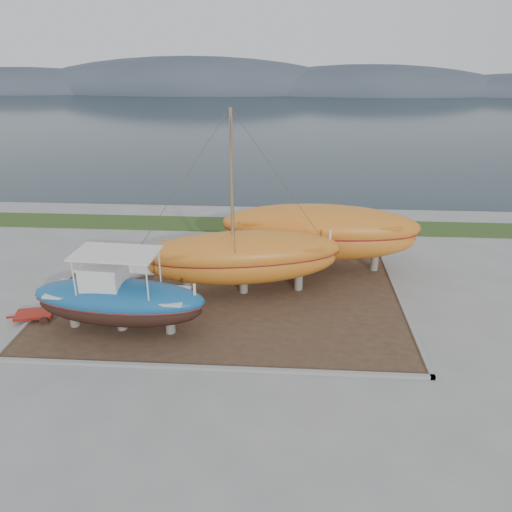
# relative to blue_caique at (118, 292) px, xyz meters

# --- Properties ---
(ground) EXTENTS (140.00, 140.00, 0.00)m
(ground) POSITION_rel_blue_caique_xyz_m (4.40, -0.70, -2.00)
(ground) COLOR gray
(ground) RESTS_ON ground
(dirt_patch) EXTENTS (18.00, 12.00, 0.06)m
(dirt_patch) POSITION_rel_blue_caique_xyz_m (4.40, 3.30, -1.97)
(dirt_patch) COLOR #422D1E
(dirt_patch) RESTS_ON ground
(curb_frame) EXTENTS (18.60, 12.60, 0.15)m
(curb_frame) POSITION_rel_blue_caique_xyz_m (4.40, 3.30, -1.92)
(curb_frame) COLOR gray
(curb_frame) RESTS_ON ground
(grass_strip) EXTENTS (44.00, 3.00, 0.08)m
(grass_strip) POSITION_rel_blue_caique_xyz_m (4.40, 14.80, -1.96)
(grass_strip) COLOR #284219
(grass_strip) RESTS_ON ground
(sea) EXTENTS (260.00, 100.00, 0.04)m
(sea) POSITION_rel_blue_caique_xyz_m (4.40, 69.30, -2.00)
(sea) COLOR #16262C
(sea) RESTS_ON ground
(mountain_ridge) EXTENTS (200.00, 36.00, 20.00)m
(mountain_ridge) POSITION_rel_blue_caique_xyz_m (4.40, 124.30, -2.00)
(mountain_ridge) COLOR #333D49
(mountain_ridge) RESTS_ON ground
(blue_caique) EXTENTS (8.18, 3.01, 3.87)m
(blue_caique) POSITION_rel_blue_caique_xyz_m (0.00, 0.00, 0.00)
(blue_caique) COLOR #175890
(blue_caique) RESTS_ON dirt_patch
(white_dinghy) EXTENTS (3.91, 1.83, 1.13)m
(white_dinghy) POSITION_rel_blue_caique_xyz_m (-1.34, 4.28, -1.37)
(white_dinghy) COLOR silver
(white_dinghy) RESTS_ON dirt_patch
(orange_sailboat) EXTENTS (10.70, 4.89, 9.55)m
(orange_sailboat) POSITION_rel_blue_caique_xyz_m (5.32, 4.08, 2.84)
(orange_sailboat) COLOR orange
(orange_sailboat) RESTS_ON dirt_patch
(orange_bare_hull) EXTENTS (11.47, 3.87, 3.72)m
(orange_bare_hull) POSITION_rel_blue_caique_xyz_m (9.44, 7.55, -0.08)
(orange_bare_hull) COLOR orange
(orange_bare_hull) RESTS_ON dirt_patch
(red_trailer) EXTENTS (2.80, 1.86, 0.36)m
(red_trailer) POSITION_rel_blue_caique_xyz_m (-4.55, 0.68, -1.81)
(red_trailer) COLOR #9D1E11
(red_trailer) RESTS_ON ground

